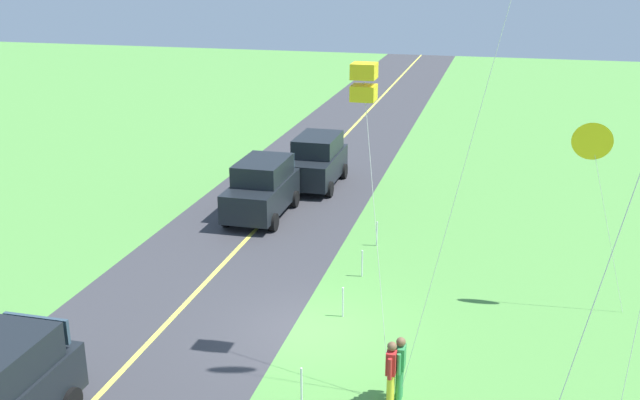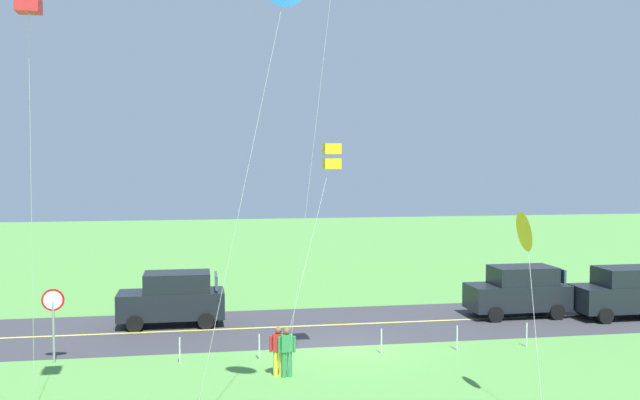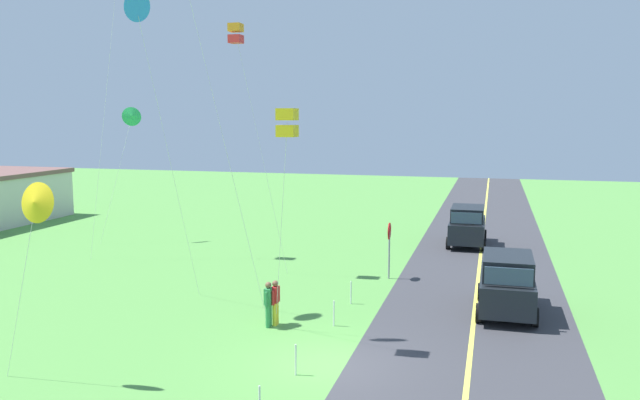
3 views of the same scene
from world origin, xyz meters
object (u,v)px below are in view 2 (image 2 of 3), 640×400
(car_parked_west_near, at_px, (519,291))
(person_adult_near, at_px, (287,350))
(person_adult_companion, at_px, (278,349))
(car_parked_west_far, at_px, (625,292))
(car_suv_foreground, at_px, (173,298))
(kite_purple_back, at_px, (527,231))
(stop_sign, at_px, (53,311))
(kite_blue_mid, at_px, (332,157))

(car_parked_west_near, distance_m, person_adult_near, 13.36)
(person_adult_companion, bearing_deg, car_parked_west_far, 43.26)
(car_suv_foreground, distance_m, kite_purple_back, 16.20)
(stop_sign, bearing_deg, car_parked_west_near, -167.65)
(car_parked_west_far, height_order, person_adult_near, car_parked_west_far)
(car_suv_foreground, distance_m, stop_sign, 6.37)
(car_parked_west_near, bearing_deg, kite_blue_mid, 31.23)
(kite_blue_mid, relative_size, kite_purple_back, 1.35)
(person_adult_companion, height_order, kite_purple_back, kite_purple_back)
(car_parked_west_near, xyz_separation_m, stop_sign, (18.98, 4.16, 0.65))
(kite_blue_mid, distance_m, kite_purple_back, 7.36)
(car_suv_foreground, xyz_separation_m, car_parked_west_near, (-15.12, 0.87, 0.00))
(stop_sign, bearing_deg, person_adult_near, 158.91)
(car_suv_foreground, xyz_separation_m, car_parked_west_far, (-19.62, 1.95, 0.00))
(kite_purple_back, bearing_deg, car_suv_foreground, -51.20)
(kite_blue_mid, bearing_deg, stop_sign, -10.08)
(person_adult_companion, bearing_deg, kite_blue_mid, 53.07)
(kite_purple_back, bearing_deg, kite_blue_mid, -52.08)
(car_parked_west_near, bearing_deg, kite_purple_back, 65.24)
(car_suv_foreground, distance_m, car_parked_west_far, 19.71)
(person_adult_near, xyz_separation_m, person_adult_companion, (0.25, -0.16, 0.00))
(car_parked_west_near, height_order, car_parked_west_far, same)
(car_parked_west_near, height_order, stop_sign, stop_sign)
(car_suv_foreground, bearing_deg, person_adult_companion, 114.47)
(car_suv_foreground, height_order, stop_sign, stop_sign)
(car_parked_west_far, height_order, kite_blue_mid, kite_blue_mid)
(person_adult_companion, bearing_deg, stop_sign, -177.46)
(car_suv_foreground, relative_size, person_adult_near, 2.75)
(car_parked_west_far, relative_size, kite_purple_back, 0.79)
(kite_purple_back, bearing_deg, person_adult_near, -35.30)
(person_adult_near, relative_size, kite_blue_mid, 0.21)
(stop_sign, bearing_deg, car_suv_foreground, -127.52)
(person_adult_near, height_order, kite_purple_back, kite_purple_back)
(car_parked_west_near, height_order, person_adult_companion, car_parked_west_near)
(car_suv_foreground, xyz_separation_m, person_adult_near, (-3.81, 7.98, -0.29))
(stop_sign, height_order, person_adult_near, stop_sign)
(car_suv_foreground, xyz_separation_m, kite_purple_back, (-9.86, 12.27, 3.85))
(person_adult_near, bearing_deg, person_adult_companion, 107.57)
(stop_sign, distance_m, kite_blue_mid, 10.88)
(person_adult_near, height_order, kite_blue_mid, kite_blue_mid)
(stop_sign, relative_size, person_adult_companion, 1.60)
(stop_sign, distance_m, person_adult_near, 8.28)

